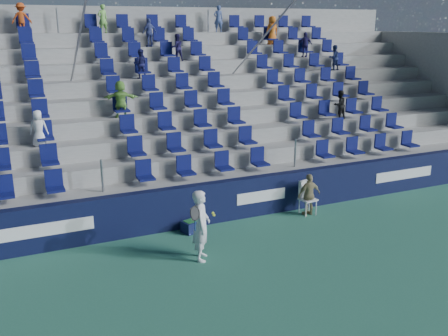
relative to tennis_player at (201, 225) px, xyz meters
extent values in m
plane|color=#31735A|center=(1.17, -1.07, -0.89)|extent=(70.00, 70.00, 0.00)
cube|color=#0E1335|center=(1.17, 2.08, -0.29)|extent=(24.00, 0.30, 1.20)
cube|color=white|center=(-3.83, 1.92, -0.27)|extent=(3.20, 0.02, 0.34)
cube|color=white|center=(2.67, 1.92, -0.27)|extent=(1.60, 0.02, 0.34)
cube|color=white|center=(8.17, 1.92, -0.27)|extent=(2.40, 0.02, 0.34)
cube|color=#A3A39E|center=(1.17, 2.65, -0.29)|extent=(24.00, 0.85, 1.20)
cube|color=#A3A39E|center=(1.17, 3.50, -0.04)|extent=(24.00, 0.85, 1.70)
cube|color=#A3A39E|center=(1.17, 4.35, 0.21)|extent=(24.00, 0.85, 2.20)
cube|color=#A3A39E|center=(1.17, 5.20, 0.46)|extent=(24.00, 0.85, 2.70)
cube|color=#A3A39E|center=(1.17, 6.05, 0.71)|extent=(24.00, 0.85, 3.20)
cube|color=#A3A39E|center=(1.17, 6.90, 0.96)|extent=(24.00, 0.85, 3.70)
cube|color=#A3A39E|center=(1.17, 7.75, 1.21)|extent=(24.00, 0.85, 4.20)
cube|color=#A3A39E|center=(1.17, 8.60, 1.46)|extent=(24.00, 0.85, 4.70)
cube|color=#A3A39E|center=(1.17, 9.45, 1.71)|extent=(24.00, 0.85, 5.20)
cube|color=#A3A39E|center=(1.17, 10.13, 2.21)|extent=(24.00, 0.50, 6.20)
cube|color=#A3A39E|center=(13.02, 6.05, 1.71)|extent=(0.30, 7.65, 5.20)
cube|color=#0C124D|center=(1.17, 2.65, 0.66)|extent=(16.05, 0.50, 0.70)
cube|color=#0C124D|center=(1.17, 3.50, 1.16)|extent=(16.05, 0.50, 0.70)
cube|color=#0C124D|center=(1.17, 4.35, 1.66)|extent=(16.05, 0.50, 0.70)
cube|color=#0C124D|center=(1.17, 5.20, 2.16)|extent=(16.05, 0.50, 0.70)
cube|color=#0C124D|center=(1.17, 6.05, 2.66)|extent=(16.05, 0.50, 0.70)
cube|color=#0C124D|center=(1.17, 6.90, 3.16)|extent=(16.05, 0.50, 0.70)
cube|color=#0C124D|center=(1.17, 7.75, 3.66)|extent=(16.05, 0.50, 0.70)
cube|color=#0C124D|center=(1.17, 8.60, 4.16)|extent=(16.05, 0.50, 0.70)
cube|color=#0C124D|center=(1.17, 9.45, 4.66)|extent=(16.05, 0.50, 0.70)
cylinder|color=gray|center=(-1.83, 6.05, 3.46)|extent=(0.06, 7.68, 4.55)
cylinder|color=gray|center=(4.17, 6.05, 3.46)|extent=(0.06, 7.68, 4.55)
imported|color=#1C1747|center=(2.13, 7.70, 3.81)|extent=(0.50, 0.40, 0.98)
imported|color=navy|center=(8.61, 6.85, 3.32)|extent=(0.50, 0.40, 1.01)
imported|color=orange|center=(6.63, 8.55, 4.39)|extent=(0.58, 0.40, 1.16)
imported|color=#3F538B|center=(4.55, 9.40, 4.85)|extent=(0.44, 0.33, 1.08)
imported|color=#18194A|center=(0.50, 6.85, 3.32)|extent=(0.59, 0.52, 1.01)
imported|color=#3F4B8C|center=(1.35, 8.55, 4.34)|extent=(0.66, 0.43, 1.04)
imported|color=#C74817|center=(-3.06, 9.40, 4.84)|extent=(0.75, 0.54, 1.06)
imported|color=#75B648|center=(-0.63, 5.15, 2.39)|extent=(1.12, 0.65, 1.16)
imported|color=silver|center=(-3.18, 4.30, 1.83)|extent=(0.58, 0.46, 1.03)
imported|color=#1F1A4F|center=(7.75, 7.70, 3.82)|extent=(0.63, 0.37, 1.01)
imported|color=black|center=(7.11, 4.30, 1.84)|extent=(0.55, 0.44, 1.05)
imported|color=#6FB849|center=(-0.20, 9.40, 4.84)|extent=(0.44, 0.35, 1.04)
imported|color=silver|center=(0.00, 0.00, 0.00)|extent=(0.65, 0.76, 1.77)
cylinder|color=navy|center=(-0.25, -0.25, 0.14)|extent=(0.03, 0.03, 0.28)
torus|color=black|center=(-0.25, -0.25, 0.44)|extent=(0.30, 0.17, 0.28)
plane|color=#262626|center=(-0.25, -0.25, 0.44)|extent=(0.30, 0.16, 0.29)
sphere|color=#CDD932|center=(0.25, -0.20, 0.29)|extent=(0.07, 0.07, 0.07)
sphere|color=#CDD932|center=(0.25, -0.14, 0.32)|extent=(0.07, 0.07, 0.07)
cube|color=white|center=(4.03, 1.48, -0.42)|extent=(0.51, 0.51, 0.04)
cube|color=white|center=(4.03, 1.69, -0.14)|extent=(0.45, 0.11, 0.56)
cylinder|color=white|center=(3.84, 1.30, -0.66)|extent=(0.03, 0.03, 0.45)
cylinder|color=white|center=(4.21, 1.30, -0.66)|extent=(0.03, 0.03, 0.45)
cylinder|color=white|center=(3.84, 1.66, -0.66)|extent=(0.03, 0.03, 0.45)
cylinder|color=white|center=(4.21, 1.66, -0.66)|extent=(0.03, 0.03, 0.45)
imported|color=tan|center=(4.03, 1.43, -0.25)|extent=(0.75, 0.32, 1.28)
cube|color=#10173D|center=(0.40, 1.68, -0.73)|extent=(0.68, 0.55, 0.32)
cube|color=#1E662D|center=(0.40, 1.68, -0.65)|extent=(0.54, 0.41, 0.19)
camera|label=1|loc=(-4.04, -10.36, 4.65)|focal=40.00mm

